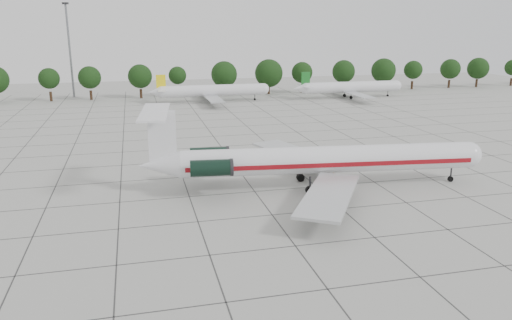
# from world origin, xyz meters

# --- Properties ---
(ground) EXTENTS (260.00, 260.00, 0.00)m
(ground) POSITION_xyz_m (0.00, 0.00, 0.00)
(ground) COLOR #A7A7A0
(ground) RESTS_ON ground
(apron_joints) EXTENTS (170.00, 170.00, 0.02)m
(apron_joints) POSITION_xyz_m (0.00, 15.00, 0.01)
(apron_joints) COLOR #383838
(apron_joints) RESTS_ON ground
(main_airliner) EXTENTS (43.37, 33.95, 10.19)m
(main_airliner) POSITION_xyz_m (7.12, -0.09, 3.60)
(main_airliner) COLOR silver
(main_airliner) RESTS_ON ground
(ground_crew) EXTENTS (0.67, 0.56, 1.58)m
(ground_crew) POSITION_xyz_m (10.39, 0.21, 0.79)
(ground_crew) COLOR #C0690B
(ground_crew) RESTS_ON ground
(bg_airliner_c) EXTENTS (28.24, 27.20, 7.40)m
(bg_airliner_c) POSITION_xyz_m (6.49, 73.52, 2.91)
(bg_airliner_c) COLOR silver
(bg_airliner_c) RESTS_ON ground
(bg_airliner_d) EXTENTS (28.24, 27.20, 7.40)m
(bg_airliner_d) POSITION_xyz_m (44.82, 71.76, 2.91)
(bg_airliner_d) COLOR silver
(bg_airliner_d) RESTS_ON ground
(tree_line) EXTENTS (249.86, 8.44, 10.22)m
(tree_line) POSITION_xyz_m (-11.68, 85.00, 5.98)
(tree_line) COLOR #332114
(tree_line) RESTS_ON ground
(floodlight_mast) EXTENTS (1.60, 1.60, 25.45)m
(floodlight_mast) POSITION_xyz_m (-30.00, 92.00, 14.28)
(floodlight_mast) COLOR slate
(floodlight_mast) RESTS_ON ground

